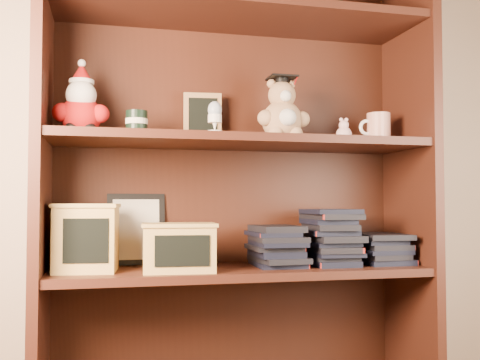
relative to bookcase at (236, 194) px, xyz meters
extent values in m
cube|color=tan|center=(-0.08, 0.14, 0.47)|extent=(3.00, 0.04, 2.50)
cube|color=#3D1B11|center=(-0.58, -0.05, 0.02)|extent=(0.03, 0.35, 1.60)
cube|color=#3D1B11|center=(0.59, -0.05, 0.02)|extent=(0.03, 0.35, 1.60)
cube|color=#39190F|center=(0.00, 0.11, 0.02)|extent=(1.20, 0.02, 1.60)
cube|color=#3D1B11|center=(0.00, -0.05, 0.56)|extent=(1.14, 0.33, 0.02)
cylinder|color=black|center=(0.30, -0.05, 0.63)|extent=(0.09, 0.09, 0.11)
cube|color=#3D1B11|center=(0.00, -0.05, -0.24)|extent=(1.14, 0.33, 0.02)
cube|color=#3D1B11|center=(0.00, -0.05, 0.16)|extent=(1.14, 0.33, 0.02)
sphere|color=#A50F0F|center=(-0.47, -0.05, 0.22)|extent=(0.12, 0.12, 0.12)
sphere|color=#A50F0F|center=(-0.53, -0.07, 0.23)|extent=(0.05, 0.05, 0.05)
sphere|color=#A50F0F|center=(-0.42, -0.07, 0.23)|extent=(0.05, 0.05, 0.05)
sphere|color=black|center=(-0.50, -0.08, 0.18)|extent=(0.04, 0.04, 0.04)
sphere|color=black|center=(-0.45, -0.08, 0.18)|extent=(0.04, 0.04, 0.04)
sphere|color=white|center=(-0.47, -0.07, 0.28)|extent=(0.09, 0.09, 0.09)
sphere|color=#D8B293|center=(-0.47, -0.05, 0.30)|extent=(0.06, 0.06, 0.06)
cone|color=#A50F0F|center=(-0.47, -0.05, 0.35)|extent=(0.07, 0.07, 0.06)
sphere|color=white|center=(-0.47, -0.05, 0.38)|extent=(0.02, 0.02, 0.02)
cylinder|color=white|center=(-0.47, -0.05, 0.32)|extent=(0.07, 0.07, 0.01)
cylinder|color=black|center=(-0.32, -0.05, 0.21)|extent=(0.06, 0.06, 0.07)
cylinder|color=beige|center=(-0.32, -0.05, 0.21)|extent=(0.07, 0.07, 0.02)
cube|color=#9E7547|center=(-0.10, 0.06, 0.25)|extent=(0.13, 0.03, 0.16)
cube|color=black|center=(-0.10, 0.05, 0.25)|extent=(0.09, 0.01, 0.12)
cube|color=#9E7547|center=(-0.10, 0.09, 0.18)|extent=(0.06, 0.06, 0.01)
cylinder|color=white|center=(-0.09, -0.13, 0.18)|extent=(0.05, 0.05, 0.01)
cone|color=white|center=(-0.09, -0.13, 0.20)|extent=(0.02, 0.02, 0.03)
cylinder|color=white|center=(-0.09, -0.13, 0.22)|extent=(0.04, 0.04, 0.02)
ellipsoid|color=#A6B5C9|center=(-0.09, -0.13, 0.24)|extent=(0.04, 0.04, 0.05)
sphere|color=tan|center=(0.14, -0.05, 0.23)|extent=(0.13, 0.13, 0.13)
sphere|color=white|center=(0.14, -0.11, 0.23)|extent=(0.05, 0.05, 0.05)
sphere|color=tan|center=(0.08, -0.07, 0.24)|extent=(0.05, 0.05, 0.05)
sphere|color=tan|center=(0.20, -0.07, 0.24)|extent=(0.05, 0.05, 0.05)
sphere|color=tan|center=(0.11, -0.09, 0.19)|extent=(0.05, 0.05, 0.05)
sphere|color=tan|center=(0.17, -0.09, 0.19)|extent=(0.05, 0.05, 0.05)
sphere|color=tan|center=(0.14, -0.05, 0.31)|extent=(0.09, 0.09, 0.09)
sphere|color=white|center=(0.14, -0.09, 0.30)|extent=(0.04, 0.04, 0.04)
sphere|color=tan|center=(0.11, -0.04, 0.35)|extent=(0.03, 0.03, 0.03)
sphere|color=tan|center=(0.17, -0.04, 0.35)|extent=(0.03, 0.03, 0.03)
cylinder|color=black|center=(0.14, -0.05, 0.36)|extent=(0.04, 0.04, 0.02)
cube|color=black|center=(0.14, -0.05, 0.37)|extent=(0.09, 0.09, 0.01)
cylinder|color=#A50F0F|center=(0.18, -0.07, 0.36)|extent=(0.00, 0.04, 0.03)
sphere|color=beige|center=(0.35, -0.05, 0.19)|extent=(0.05, 0.05, 0.05)
sphere|color=beige|center=(0.35, -0.05, 0.22)|extent=(0.03, 0.03, 0.03)
sphere|color=beige|center=(0.34, -0.05, 0.24)|extent=(0.01, 0.01, 0.01)
sphere|color=beige|center=(0.36, -0.05, 0.24)|extent=(0.01, 0.01, 0.01)
cylinder|color=silver|center=(0.48, -0.05, 0.22)|extent=(0.08, 0.08, 0.10)
torus|color=white|center=(0.43, -0.05, 0.22)|extent=(0.05, 0.01, 0.05)
cube|color=black|center=(-0.31, 0.09, -0.11)|extent=(0.18, 0.05, 0.23)
cube|color=beige|center=(-0.31, 0.08, -0.11)|extent=(0.15, 0.03, 0.19)
cube|color=tan|center=(-0.46, -0.05, -0.13)|extent=(0.19, 0.19, 0.19)
cube|color=black|center=(-0.46, -0.14, -0.13)|extent=(0.12, 0.02, 0.12)
cube|color=tan|center=(-0.46, -0.05, -0.04)|extent=(0.20, 0.20, 0.01)
cube|color=tan|center=(-0.19, -0.12, -0.16)|extent=(0.21, 0.16, 0.13)
cube|color=black|center=(-0.19, -0.19, -0.16)|extent=(0.15, 0.02, 0.09)
cube|color=tan|center=(-0.19, -0.12, -0.09)|extent=(0.22, 0.17, 0.01)
cube|color=black|center=(0.12, -0.05, -0.22)|extent=(0.14, 0.20, 0.02)
cube|color=black|center=(0.12, -0.05, -0.20)|extent=(0.14, 0.20, 0.02)
cube|color=black|center=(0.12, -0.05, -0.19)|extent=(0.14, 0.20, 0.02)
cube|color=black|center=(0.12, -0.05, -0.17)|extent=(0.14, 0.20, 0.02)
cube|color=black|center=(0.12, -0.05, -0.16)|extent=(0.14, 0.20, 0.02)
cube|color=black|center=(0.12, -0.05, -0.14)|extent=(0.14, 0.20, 0.02)
cube|color=black|center=(0.12, -0.05, -0.12)|extent=(0.14, 0.20, 0.02)
cube|color=black|center=(0.12, -0.05, -0.11)|extent=(0.14, 0.20, 0.02)
cube|color=black|center=(0.30, -0.05, -0.22)|extent=(0.14, 0.20, 0.02)
cube|color=black|center=(0.30, -0.05, -0.20)|extent=(0.14, 0.20, 0.02)
cube|color=black|center=(0.30, -0.05, -0.19)|extent=(0.14, 0.20, 0.02)
cube|color=black|center=(0.30, -0.05, -0.17)|extent=(0.14, 0.20, 0.02)
cube|color=black|center=(0.30, -0.05, -0.16)|extent=(0.14, 0.20, 0.02)
cube|color=black|center=(0.30, -0.05, -0.14)|extent=(0.14, 0.20, 0.02)
cube|color=black|center=(0.30, -0.05, -0.12)|extent=(0.14, 0.20, 0.02)
cube|color=black|center=(0.30, -0.05, -0.11)|extent=(0.14, 0.20, 0.02)
cube|color=black|center=(0.30, -0.05, -0.09)|extent=(0.14, 0.20, 0.02)
cube|color=black|center=(0.30, -0.05, -0.08)|extent=(0.14, 0.20, 0.02)
cube|color=black|center=(0.30, -0.05, -0.06)|extent=(0.14, 0.20, 0.02)
cube|color=black|center=(0.48, -0.05, -0.22)|extent=(0.14, 0.20, 0.02)
cube|color=black|center=(0.48, -0.05, -0.20)|extent=(0.14, 0.20, 0.02)
cube|color=black|center=(0.48, -0.05, -0.19)|extent=(0.14, 0.20, 0.02)
cube|color=black|center=(0.48, -0.05, -0.17)|extent=(0.14, 0.20, 0.02)
cube|color=black|center=(0.48, -0.05, -0.16)|extent=(0.14, 0.20, 0.02)
cube|color=black|center=(0.48, -0.05, -0.14)|extent=(0.14, 0.20, 0.02)
camera|label=1|loc=(-0.40, -1.74, -0.03)|focal=42.00mm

